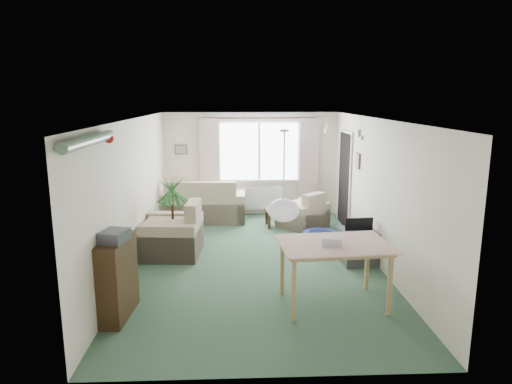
{
  "coord_description": "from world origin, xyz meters",
  "views": [
    {
      "loc": [
        -0.33,
        -7.31,
        2.75
      ],
      "look_at": [
        0.0,
        0.3,
        1.15
      ],
      "focal_mm": 32.0,
      "sensor_mm": 36.0,
      "label": 1
    }
  ],
  "objects_px": {
    "armchair_corner": "(303,209)",
    "bookshelf": "(117,278)",
    "houseplant": "(173,214)",
    "tv_cube": "(358,246)",
    "armchair_left": "(171,228)",
    "coffee_table": "(285,217)",
    "dining_table": "(333,275)",
    "pet_bed": "(321,236)",
    "sofa": "(203,199)"
  },
  "relations": [
    {
      "from": "armchair_corner",
      "to": "bookshelf",
      "type": "height_order",
      "value": "bookshelf"
    },
    {
      "from": "houseplant",
      "to": "tv_cube",
      "type": "height_order",
      "value": "houseplant"
    },
    {
      "from": "armchair_left",
      "to": "coffee_table",
      "type": "distance_m",
      "value": 2.81
    },
    {
      "from": "houseplant",
      "to": "dining_table",
      "type": "height_order",
      "value": "houseplant"
    },
    {
      "from": "tv_cube",
      "to": "dining_table",
      "type": "bearing_deg",
      "value": -119.79
    },
    {
      "from": "coffee_table",
      "to": "pet_bed",
      "type": "xyz_separation_m",
      "value": [
        0.6,
        -0.97,
        -0.12
      ]
    },
    {
      "from": "sofa",
      "to": "tv_cube",
      "type": "height_order",
      "value": "sofa"
    },
    {
      "from": "armchair_left",
      "to": "tv_cube",
      "type": "bearing_deg",
      "value": 84.36
    },
    {
      "from": "sofa",
      "to": "tv_cube",
      "type": "distance_m",
      "value": 3.98
    },
    {
      "from": "armchair_corner",
      "to": "tv_cube",
      "type": "distance_m",
      "value": 2.27
    },
    {
      "from": "coffee_table",
      "to": "sofa",
      "type": "bearing_deg",
      "value": 162.45
    },
    {
      "from": "armchair_corner",
      "to": "dining_table",
      "type": "relative_size",
      "value": 0.65
    },
    {
      "from": "coffee_table",
      "to": "pet_bed",
      "type": "relative_size",
      "value": 1.25
    },
    {
      "from": "sofa",
      "to": "pet_bed",
      "type": "bearing_deg",
      "value": 148.27
    },
    {
      "from": "houseplant",
      "to": "bookshelf",
      "type": "bearing_deg",
      "value": -98.67
    },
    {
      "from": "armchair_left",
      "to": "pet_bed",
      "type": "bearing_deg",
      "value": 108.78
    },
    {
      "from": "coffee_table",
      "to": "dining_table",
      "type": "height_order",
      "value": "dining_table"
    },
    {
      "from": "coffee_table",
      "to": "tv_cube",
      "type": "bearing_deg",
      "value": -66.35
    },
    {
      "from": "dining_table",
      "to": "tv_cube",
      "type": "distance_m",
      "value": 1.74
    },
    {
      "from": "coffee_table",
      "to": "houseplant",
      "type": "xyz_separation_m",
      "value": [
        -2.18,
        -1.6,
        0.51
      ]
    },
    {
      "from": "houseplant",
      "to": "tv_cube",
      "type": "distance_m",
      "value": 3.26
    },
    {
      "from": "tv_cube",
      "to": "pet_bed",
      "type": "relative_size",
      "value": 0.9
    },
    {
      "from": "armchair_left",
      "to": "tv_cube",
      "type": "height_order",
      "value": "armchair_left"
    },
    {
      "from": "dining_table",
      "to": "sofa",
      "type": "bearing_deg",
      "value": 115.04
    },
    {
      "from": "coffee_table",
      "to": "tv_cube",
      "type": "height_order",
      "value": "tv_cube"
    },
    {
      "from": "bookshelf",
      "to": "houseplant",
      "type": "relative_size",
      "value": 0.72
    },
    {
      "from": "tv_cube",
      "to": "armchair_corner",
      "type": "bearing_deg",
      "value": 101.78
    },
    {
      "from": "coffee_table",
      "to": "houseplant",
      "type": "bearing_deg",
      "value": -143.79
    },
    {
      "from": "sofa",
      "to": "pet_bed",
      "type": "distance_m",
      "value": 2.89
    },
    {
      "from": "armchair_corner",
      "to": "bookshelf",
      "type": "bearing_deg",
      "value": 14.64
    },
    {
      "from": "houseplant",
      "to": "pet_bed",
      "type": "height_order",
      "value": "houseplant"
    },
    {
      "from": "armchair_left",
      "to": "pet_bed",
      "type": "distance_m",
      "value": 2.93
    },
    {
      "from": "bookshelf",
      "to": "armchair_corner",
      "type": "bearing_deg",
      "value": 57.97
    },
    {
      "from": "armchair_corner",
      "to": "tv_cube",
      "type": "xyz_separation_m",
      "value": [
        0.62,
        -2.18,
        -0.11
      ]
    },
    {
      "from": "houseplant",
      "to": "tv_cube",
      "type": "bearing_deg",
      "value": -11.65
    },
    {
      "from": "sofa",
      "to": "dining_table",
      "type": "bearing_deg",
      "value": 115.92
    },
    {
      "from": "armchair_left",
      "to": "coffee_table",
      "type": "bearing_deg",
      "value": 131.67
    },
    {
      "from": "bookshelf",
      "to": "pet_bed",
      "type": "xyz_separation_m",
      "value": [
        3.15,
        3.06,
        -0.44
      ]
    },
    {
      "from": "bookshelf",
      "to": "tv_cube",
      "type": "height_order",
      "value": "bookshelf"
    },
    {
      "from": "armchair_left",
      "to": "coffee_table",
      "type": "xyz_separation_m",
      "value": [
        2.21,
        1.71,
        -0.29
      ]
    },
    {
      "from": "sofa",
      "to": "houseplant",
      "type": "relative_size",
      "value": 1.34
    },
    {
      "from": "armchair_corner",
      "to": "pet_bed",
      "type": "bearing_deg",
      "value": 65.37
    },
    {
      "from": "dining_table",
      "to": "bookshelf",
      "type": "bearing_deg",
      "value": -175.61
    },
    {
      "from": "bookshelf",
      "to": "tv_cube",
      "type": "bearing_deg",
      "value": 31.0
    },
    {
      "from": "armchair_corner",
      "to": "dining_table",
      "type": "xyz_separation_m",
      "value": [
        -0.13,
        -3.74,
        0.03
      ]
    },
    {
      "from": "sofa",
      "to": "houseplant",
      "type": "distance_m",
      "value": 2.22
    },
    {
      "from": "armchair_corner",
      "to": "coffee_table",
      "type": "distance_m",
      "value": 0.42
    },
    {
      "from": "armchair_left",
      "to": "bookshelf",
      "type": "height_order",
      "value": "bookshelf"
    },
    {
      "from": "bookshelf",
      "to": "pet_bed",
      "type": "distance_m",
      "value": 4.41
    },
    {
      "from": "coffee_table",
      "to": "armchair_left",
      "type": "bearing_deg",
      "value": -142.32
    }
  ]
}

